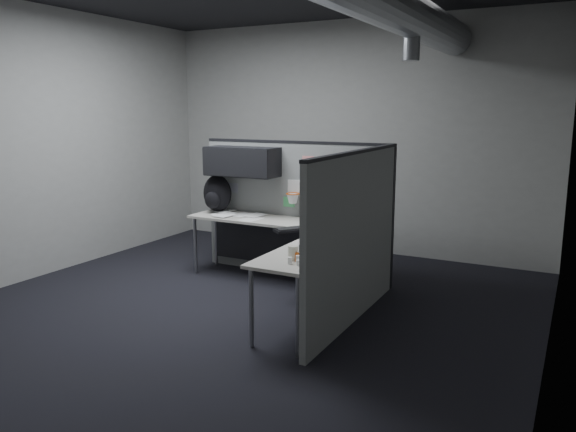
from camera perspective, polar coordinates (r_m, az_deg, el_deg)
The scene contains 12 objects.
room at distance 5.20m, azimuth 0.57°, elevation 11.89°, with size 5.62×5.62×3.22m.
partition_back at distance 6.74m, azimuth -0.81°, elevation 2.27°, with size 2.44×0.42×1.63m.
partition_right at distance 5.30m, azimuth 6.83°, elevation -2.11°, with size 0.07×2.23×1.63m.
desk at distance 6.16m, azimuth 0.11°, elevation -2.16°, with size 2.31×2.11×0.73m.
monitor at distance 6.04m, azimuth 6.62°, elevation 1.19°, with size 0.61×0.61×0.51m.
keyboard at distance 5.92m, azimuth 0.81°, elevation -1.35°, with size 0.41×0.46×0.04m.
mouse at distance 5.62m, azimuth 3.51°, elevation -2.06°, with size 0.30×0.31×0.05m.
phone at distance 5.16m, azimuth 2.53°, elevation -2.95°, with size 0.26×0.28×0.11m.
bottles at distance 4.70m, azimuth 0.83°, elevation -4.43°, with size 0.12×0.15×0.08m.
cup at distance 4.80m, azimuth 0.53°, elevation -3.76°, with size 0.09×0.09×0.12m, color beige.
papers at distance 6.82m, azimuth -5.24°, elevation 0.14°, with size 0.79×0.56×0.02m.
backpack at distance 7.05m, azimuth -7.23°, elevation 2.23°, with size 0.42×0.39×0.46m.
Camera 1 is at (2.93, -4.62, 2.00)m, focal length 35.00 mm.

